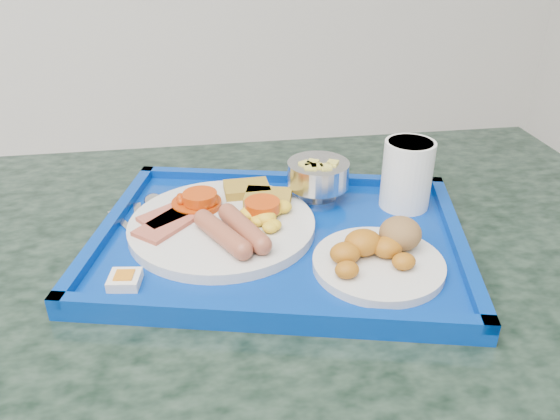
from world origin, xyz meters
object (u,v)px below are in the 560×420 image
table (266,358)px  bread_plate (380,254)px  tray (280,239)px  juice_cup (407,172)px  main_plate (226,221)px  fruit_bowl (318,175)px

table → bread_plate: bearing=-34.6°
table → bread_plate: (0.13, -0.09, 0.23)m
tray → juice_cup: 0.22m
table → bread_plate: 0.28m
main_plate → fruit_bowl: fruit_bowl is taller
tray → bread_plate: bearing=-43.8°
fruit_bowl → tray: bearing=-132.5°
tray → main_plate: main_plate is taller
tray → main_plate: bearing=152.6°
table → fruit_bowl: bearing=43.1°
table → bread_plate: bread_plate is taller
tray → bread_plate: bread_plate is taller
bread_plate → juice_cup: 0.18m
table → fruit_bowl: fruit_bowl is taller
tray → juice_cup: juice_cup is taller
fruit_bowl → juice_cup: (0.12, -0.05, 0.01)m
main_plate → bread_plate: bread_plate is taller
juice_cup → bread_plate: bearing=-125.4°
tray → juice_cup: bearing=11.1°
main_plate → fruit_bowl: 0.16m
fruit_bowl → juice_cup: size_ratio=0.91×
main_plate → table: bearing=-46.7°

